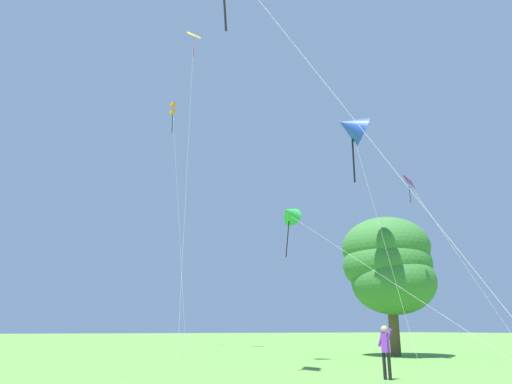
{
  "coord_description": "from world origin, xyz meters",
  "views": [
    {
      "loc": [
        -0.78,
        -4.89,
        1.62
      ],
      "look_at": [
        12.8,
        22.92,
        10.55
      ],
      "focal_mm": 33.43,
      "sensor_mm": 36.0,
      "label": 1
    }
  ],
  "objects_px": {
    "kite_blue_delta": "(352,127)",
    "kite_green_small": "(289,214)",
    "tree_right_cluster": "(388,264)",
    "person_near_tree": "(386,347)",
    "kite_orange_box": "(173,111)",
    "kite_yellow_diamond": "(193,51)",
    "kite_purple_streamer": "(414,191)"
  },
  "relations": [
    {
      "from": "kite_orange_box",
      "to": "person_near_tree",
      "type": "height_order",
      "value": "kite_orange_box"
    },
    {
      "from": "kite_blue_delta",
      "to": "kite_orange_box",
      "type": "bearing_deg",
      "value": 99.77
    },
    {
      "from": "kite_purple_streamer",
      "to": "person_near_tree",
      "type": "bearing_deg",
      "value": -142.31
    },
    {
      "from": "kite_blue_delta",
      "to": "tree_right_cluster",
      "type": "distance_m",
      "value": 9.42
    },
    {
      "from": "kite_blue_delta",
      "to": "kite_green_small",
      "type": "bearing_deg",
      "value": 160.37
    },
    {
      "from": "tree_right_cluster",
      "to": "kite_blue_delta",
      "type": "bearing_deg",
      "value": -148.15
    },
    {
      "from": "kite_purple_streamer",
      "to": "kite_orange_box",
      "type": "height_order",
      "value": "kite_orange_box"
    },
    {
      "from": "kite_yellow_diamond",
      "to": "kite_orange_box",
      "type": "xyz_separation_m",
      "value": [
        0.38,
        7.56,
        -2.9
      ]
    },
    {
      "from": "kite_orange_box",
      "to": "kite_blue_delta",
      "type": "relative_size",
      "value": 1.75
    },
    {
      "from": "kite_yellow_diamond",
      "to": "tree_right_cluster",
      "type": "height_order",
      "value": "kite_yellow_diamond"
    },
    {
      "from": "kite_purple_streamer",
      "to": "kite_green_small",
      "type": "height_order",
      "value": "kite_purple_streamer"
    },
    {
      "from": "kite_orange_box",
      "to": "tree_right_cluster",
      "type": "height_order",
      "value": "kite_orange_box"
    },
    {
      "from": "kite_purple_streamer",
      "to": "tree_right_cluster",
      "type": "distance_m",
      "value": 5.86
    },
    {
      "from": "kite_purple_streamer",
      "to": "kite_yellow_diamond",
      "type": "bearing_deg",
      "value": 112.47
    },
    {
      "from": "kite_blue_delta",
      "to": "person_near_tree",
      "type": "bearing_deg",
      "value": -124.34
    },
    {
      "from": "kite_blue_delta",
      "to": "kite_yellow_diamond",
      "type": "bearing_deg",
      "value": 105.03
    },
    {
      "from": "kite_orange_box",
      "to": "kite_blue_delta",
      "type": "distance_m",
      "value": 27.72
    },
    {
      "from": "kite_green_small",
      "to": "kite_blue_delta",
      "type": "bearing_deg",
      "value": -19.63
    },
    {
      "from": "tree_right_cluster",
      "to": "kite_green_small",
      "type": "bearing_deg",
      "value": -169.69
    },
    {
      "from": "kite_orange_box",
      "to": "tree_right_cluster",
      "type": "bearing_deg",
      "value": -68.17
    },
    {
      "from": "kite_green_small",
      "to": "tree_right_cluster",
      "type": "height_order",
      "value": "tree_right_cluster"
    },
    {
      "from": "kite_yellow_diamond",
      "to": "kite_orange_box",
      "type": "bearing_deg",
      "value": 87.1
    },
    {
      "from": "kite_yellow_diamond",
      "to": "person_near_tree",
      "type": "bearing_deg",
      "value": -91.94
    },
    {
      "from": "kite_green_small",
      "to": "tree_right_cluster",
      "type": "distance_m",
      "value": 8.74
    },
    {
      "from": "kite_orange_box",
      "to": "kite_blue_delta",
      "type": "height_order",
      "value": "kite_orange_box"
    },
    {
      "from": "kite_green_small",
      "to": "kite_blue_delta",
      "type": "xyz_separation_m",
      "value": [
        3.74,
        -1.33,
        5.5
      ]
    },
    {
      "from": "kite_purple_streamer",
      "to": "person_near_tree",
      "type": "xyz_separation_m",
      "value": [
        -8.69,
        -6.71,
        -8.38
      ]
    },
    {
      "from": "kite_blue_delta",
      "to": "person_near_tree",
      "type": "height_order",
      "value": "kite_blue_delta"
    },
    {
      "from": "kite_purple_streamer",
      "to": "kite_orange_box",
      "type": "xyz_separation_m",
      "value": [
        -7.44,
        26.47,
        15.07
      ]
    },
    {
      "from": "kite_green_small",
      "to": "kite_yellow_diamond",
      "type": "bearing_deg",
      "value": 93.4
    },
    {
      "from": "kite_purple_streamer",
      "to": "person_near_tree",
      "type": "relative_size",
      "value": 6.06
    },
    {
      "from": "person_near_tree",
      "to": "kite_orange_box",
      "type": "bearing_deg",
      "value": 87.84
    }
  ]
}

